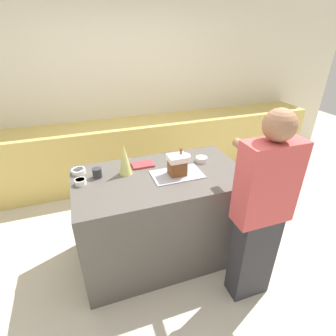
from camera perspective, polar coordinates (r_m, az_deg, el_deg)
The scene contains 14 objects.
ground_plane at distance 2.97m, azimuth -1.39°, elevation -17.59°, with size 12.00×12.00×0.00m, color beige.
wall_back at distance 4.09m, azimuth -10.57°, elevation 16.10°, with size 8.00×0.05×2.60m.
back_cabinet_block at distance 4.05m, azimuth -8.74°, elevation 3.48°, with size 6.00×0.60×0.91m.
kitchen_island at distance 2.65m, azimuth -1.51°, elevation -10.45°, with size 1.57×0.88×0.95m.
baking_tray at distance 2.39m, azimuth 1.99°, elevation -1.38°, with size 0.46×0.29×0.01m.
gingerbread_house at distance 2.34m, azimuth 2.04°, elevation 0.79°, with size 0.17×0.14×0.24m.
decorative_tree at distance 2.37m, azimuth -9.42°, elevation 1.92°, with size 0.12×0.12×0.30m.
candy_bowl_near_tray_right at distance 2.54m, azimuth -18.89°, elevation -0.63°, with size 0.12×0.12×0.04m.
candy_bowl_front_corner at distance 2.66m, azimuth 3.55°, elevation 2.40°, with size 0.13×0.13×0.05m.
candy_bowl_center_rear at distance 2.63m, azimuth 7.30°, elevation 1.94°, with size 0.11×0.11×0.05m.
candy_bowl_near_tray_left at distance 2.35m, azimuth -18.53°, elevation -2.82°, with size 0.10×0.10×0.05m.
cookbook at distance 2.55m, azimuth -5.53°, elevation 0.74°, with size 0.21×0.14×0.02m.
mug at distance 2.41m, azimuth -15.17°, elevation -1.03°, with size 0.08×0.08×0.09m.
person at distance 2.17m, azimuth 19.54°, elevation -9.12°, with size 0.44×0.56×1.69m.
Camera 1 is at (-0.62, -1.97, 2.14)m, focal length 28.00 mm.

